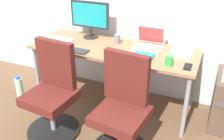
# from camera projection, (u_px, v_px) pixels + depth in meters

# --- Properties ---
(ground_plane) EXTENTS (5.28, 5.28, 0.00)m
(ground_plane) POSITION_uv_depth(u_px,v_px,m) (114.00, 102.00, 3.19)
(ground_plane) COLOR brown
(desk) EXTENTS (1.83, 0.67, 0.73)m
(desk) POSITION_uv_depth(u_px,v_px,m) (114.00, 53.00, 2.88)
(desk) COLOR #996B47
(desk) RESTS_ON ground
(office_chair_left) EXTENTS (0.54, 0.54, 0.94)m
(office_chair_left) POSITION_uv_depth(u_px,v_px,m) (53.00, 94.00, 2.58)
(office_chair_left) COLOR black
(office_chair_left) RESTS_ON ground
(office_chair_right) EXTENTS (0.54, 0.54, 0.94)m
(office_chair_right) POSITION_uv_depth(u_px,v_px,m) (122.00, 111.00, 2.32)
(office_chair_right) COLOR black
(office_chair_right) RESTS_ON ground
(water_bottle_on_floor) EXTENTS (0.09, 0.09, 0.31)m
(water_bottle_on_floor) POSITION_uv_depth(u_px,v_px,m) (20.00, 88.00, 3.20)
(water_bottle_on_floor) COLOR #A5D8B2
(water_bottle_on_floor) RESTS_ON ground
(desktop_monitor) EXTENTS (0.48, 0.18, 0.43)m
(desktop_monitor) POSITION_uv_depth(u_px,v_px,m) (90.00, 17.00, 3.03)
(desktop_monitor) COLOR #262626
(desktop_monitor) RESTS_ON desk
(open_laptop) EXTENTS (0.31, 0.28, 0.22)m
(open_laptop) POSITION_uv_depth(u_px,v_px,m) (149.00, 43.00, 2.84)
(open_laptop) COLOR silver
(open_laptop) RESTS_ON desk
(keyboard_by_monitor) EXTENTS (0.34, 0.12, 0.02)m
(keyboard_by_monitor) POSITION_uv_depth(u_px,v_px,m) (73.00, 50.00, 2.77)
(keyboard_by_monitor) COLOR #2D2D2D
(keyboard_by_monitor) RESTS_ON desk
(keyboard_by_laptop) EXTENTS (0.34, 0.12, 0.02)m
(keyboard_by_laptop) POSITION_uv_depth(u_px,v_px,m) (59.00, 39.00, 3.07)
(keyboard_by_laptop) COLOR silver
(keyboard_by_laptop) RESTS_ON desk
(mouse_by_monitor) EXTENTS (0.06, 0.10, 0.03)m
(mouse_by_monitor) POSITION_uv_depth(u_px,v_px,m) (52.00, 43.00, 2.95)
(mouse_by_monitor) COLOR #2D2D2D
(mouse_by_monitor) RESTS_ON desk
(mouse_by_laptop) EXTENTS (0.06, 0.10, 0.03)m
(mouse_by_laptop) POSITION_uv_depth(u_px,v_px,m) (114.00, 57.00, 2.60)
(mouse_by_laptop) COLOR #515156
(mouse_by_laptop) RESTS_ON desk
(coffee_mug) EXTENTS (0.08, 0.08, 0.09)m
(coffee_mug) POSITION_uv_depth(u_px,v_px,m) (169.00, 61.00, 2.44)
(coffee_mug) COLOR green
(coffee_mug) RESTS_ON desk
(pen_cup) EXTENTS (0.07, 0.07, 0.10)m
(pen_cup) POSITION_uv_depth(u_px,v_px,m) (117.00, 39.00, 2.94)
(pen_cup) COLOR slate
(pen_cup) RESTS_ON desk
(phone_near_laptop) EXTENTS (0.07, 0.14, 0.01)m
(phone_near_laptop) POSITION_uv_depth(u_px,v_px,m) (188.00, 67.00, 2.42)
(phone_near_laptop) COLOR black
(phone_near_laptop) RESTS_ON desk
(notebook) EXTENTS (0.21, 0.15, 0.03)m
(notebook) POSITION_uv_depth(u_px,v_px,m) (143.00, 56.00, 2.62)
(notebook) COLOR teal
(notebook) RESTS_ON desk
(paper_pile) EXTENTS (0.21, 0.30, 0.01)m
(paper_pile) POSITION_uv_depth(u_px,v_px,m) (181.00, 53.00, 2.71)
(paper_pile) COLOR white
(paper_pile) RESTS_ON desk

